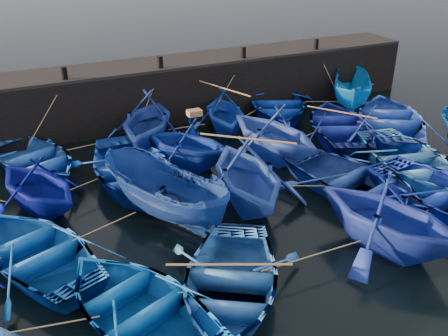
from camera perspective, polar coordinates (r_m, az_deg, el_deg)
name	(u,v)px	position (r m, az deg, el deg)	size (l,w,h in m)	color
ground	(270,233)	(15.01, 5.26, -7.36)	(120.00, 120.00, 0.00)	black
quay_wall	(156,92)	(23.23, -7.79, 8.55)	(26.00, 2.50, 2.50)	black
quay_top	(154,64)	(22.86, -8.00, 11.67)	(26.00, 2.50, 0.12)	black
bollard_1	(64,73)	(21.11, -17.80, 10.29)	(0.24, 0.24, 0.50)	black
bollard_2	(160,62)	(21.95, -7.30, 11.92)	(0.24, 0.24, 0.50)	black
bollard_3	(243,52)	(23.45, 2.23, 13.06)	(0.24, 0.24, 0.50)	black
bollard_4	(316,44)	(25.50, 10.48, 13.76)	(0.24, 0.24, 0.50)	black
boat_1	(33,158)	(19.59, -21.04, 1.09)	(3.47, 4.85, 1.01)	blue
boat_2	(147,119)	(20.33, -8.81, 5.52)	(3.77, 4.38, 2.30)	navy
boat_3	(224,111)	(21.42, 0.00, 6.49)	(3.24, 3.76, 1.98)	#123BBB
boat_4	(277,104)	(23.70, 6.13, 7.27)	(3.91, 5.47, 1.13)	navy
boat_5	(353,92)	(25.02, 14.48, 8.45)	(1.77, 4.70, 1.82)	blue
boat_7	(37,184)	(16.52, -20.55, -1.72)	(3.25, 3.77, 1.99)	#040D7F
boat_8	(131,170)	(17.55, -10.53, -0.19)	(3.99, 5.58, 1.16)	blue
boat_9	(188,142)	(18.39, -4.18, 2.94)	(3.27, 3.79, 2.00)	navy
boat_10	(274,131)	(18.99, 5.70, 4.21)	(3.81, 4.42, 2.32)	#2A49B5
boat_11	(340,125)	(21.69, 13.10, 4.80)	(3.81, 5.32, 1.10)	navy
boat_12	(391,119)	(22.84, 18.55, 5.34)	(4.15, 5.80, 1.20)	blue
boat_14	(38,251)	(14.24, -20.47, -8.86)	(3.43, 4.79, 0.99)	#0B4CA8
boat_15	(164,195)	(15.11, -6.92, -3.08)	(1.80, 4.77, 1.85)	navy
boat_16	(247,174)	(15.67, 2.61, -0.68)	(3.87, 4.49, 2.36)	#2549AE
boat_17	(355,181)	(17.18, 14.77, -1.41)	(3.75, 5.24, 1.09)	navy
boat_18	(410,161)	(19.14, 20.49, 0.78)	(3.88, 5.43, 1.13)	#3275CF
boat_21	(140,306)	(11.88, -9.63, -15.25)	(3.52, 4.91, 1.02)	#054EA3
boat_22	(229,283)	(12.33, 0.59, -12.96)	(3.51, 4.90, 1.02)	#245AA7
boat_23	(390,214)	(14.35, 18.40, -5.04)	(3.79, 4.40, 2.32)	navy
wooden_crate	(194,113)	(18.08, -3.40, 6.32)	(0.51, 0.37, 0.21)	#9A6843
mooring_ropes	(202,145)	(18.43, -2.54, 2.62)	(18.55, 11.75, 2.10)	tan
loose_oars	(266,137)	(17.22, 4.79, 3.56)	(10.90, 11.73, 1.41)	#99724C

